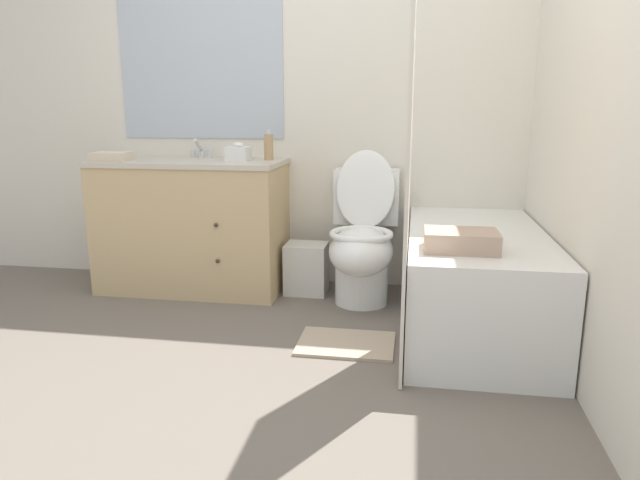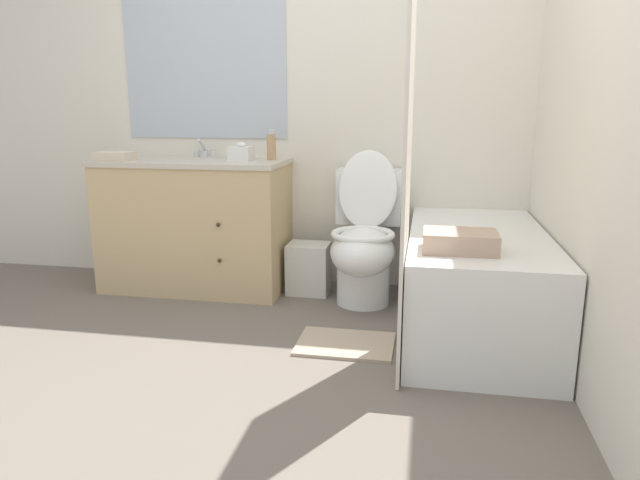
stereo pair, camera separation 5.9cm
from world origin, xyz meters
TOP-DOWN VIEW (x-y plane):
  - ground_plane at (0.00, 0.00)m, footprint 14.00×14.00m
  - wall_back at (-0.01, 1.65)m, footprint 8.00×0.06m
  - wall_right at (1.34, 0.81)m, footprint 0.05×2.62m
  - vanity_cabinet at (-0.74, 1.35)m, footprint 1.16×0.57m
  - sink_faucet at (-0.74, 1.55)m, footprint 0.14×0.12m
  - toilet at (0.35, 1.27)m, footprint 0.40×0.68m
  - bathtub at (0.97, 0.92)m, footprint 0.68×1.40m
  - shower_curtain at (0.61, 0.46)m, footprint 0.01×0.58m
  - wastebasket at (-0.01, 1.37)m, footprint 0.26×0.22m
  - tissue_box at (-0.42, 1.34)m, footprint 0.13×0.14m
  - soap_dispenser at (-0.25, 1.42)m, footprint 0.06×0.06m
  - hand_towel_folded at (-1.17, 1.20)m, footprint 0.21×0.16m
  - bath_towel_folded at (0.85, 0.51)m, footprint 0.32×0.23m
  - bath_mat at (0.34, 0.60)m, footprint 0.47×0.35m

SIDE VIEW (x-z plane):
  - ground_plane at x=0.00m, z-range 0.00..0.00m
  - bath_mat at x=0.34m, z-range 0.00..0.02m
  - wastebasket at x=-0.01m, z-range 0.00..0.31m
  - bathtub at x=0.97m, z-range 0.00..0.53m
  - toilet at x=0.35m, z-range -0.08..0.81m
  - vanity_cabinet at x=-0.74m, z-range 0.01..0.83m
  - bath_towel_folded at x=0.85m, z-range 0.52..0.61m
  - hand_towel_folded at x=-1.17m, z-range 0.82..0.88m
  - sink_faucet at x=-0.74m, z-range 0.80..0.92m
  - tissue_box at x=-0.42m, z-range 0.81..0.93m
  - soap_dispenser at x=-0.25m, z-range 0.81..1.00m
  - shower_curtain at x=0.61m, z-range 0.00..2.02m
  - wall_right at x=1.34m, z-range 0.00..2.50m
  - wall_back at x=-0.01m, z-range 0.00..2.50m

